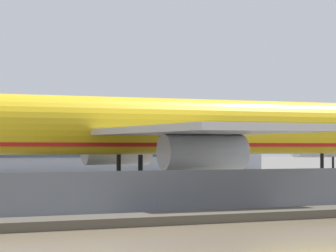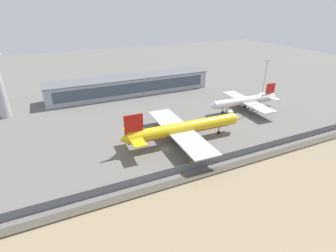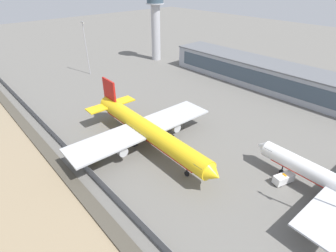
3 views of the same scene
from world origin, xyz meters
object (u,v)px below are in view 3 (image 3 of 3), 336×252
Objects in this scene: control_tower at (156,21)px; apron_light_mast_apron_west at (86,46)px; baggage_tug at (92,159)px; ops_van at (283,179)px; cargo_jet_yellow at (146,129)px.

control_tower is 1.48× the size of apron_light_mast_apron_west.
control_tower is (-62.06, 74.35, 20.07)m from baggage_tug.
apron_light_mast_apron_west is at bearing 178.43° from ops_van.
apron_light_mast_apron_west is (-103.12, 2.83, 12.47)m from ops_van.
baggage_tug is at bearing -27.25° from apron_light_mast_apron_west.
cargo_jet_yellow is at bearing -156.45° from ops_van.
apron_light_mast_apron_west is (-2.58, -41.07, -7.13)m from control_tower.
baggage_tug is 0.10× the size of control_tower.
cargo_jet_yellow reaches higher than baggage_tug.
baggage_tug is 73.85m from apron_light_mast_apron_west.
apron_light_mast_apron_west is at bearing -93.59° from control_tower.
control_tower reaches higher than cargo_jet_yellow.
ops_van is at bearing -23.58° from control_tower.
ops_van is at bearing -1.57° from apron_light_mast_apron_west.
ops_van is 111.45m from control_tower.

